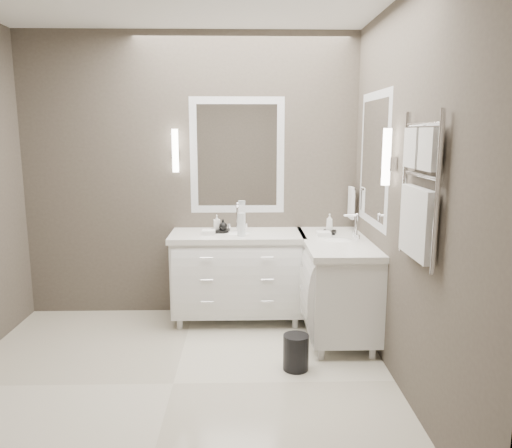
{
  "coord_description": "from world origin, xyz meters",
  "views": [
    {
      "loc": [
        0.51,
        -3.31,
        1.78
      ],
      "look_at": [
        0.61,
        0.7,
        1.03
      ],
      "focal_mm": 35.0,
      "sensor_mm": 36.0,
      "label": 1
    }
  ],
  "objects_px": {
    "towel_ladder": "(419,197)",
    "waste_bin": "(296,352)",
    "vanity_back": "(238,271)",
    "vanity_right": "(336,280)"
  },
  "relations": [
    {
      "from": "vanity_back",
      "to": "waste_bin",
      "type": "distance_m",
      "value": 1.17
    },
    {
      "from": "vanity_back",
      "to": "vanity_right",
      "type": "relative_size",
      "value": 1.0
    },
    {
      "from": "vanity_right",
      "to": "vanity_back",
      "type": "bearing_deg",
      "value": 159.62
    },
    {
      "from": "vanity_right",
      "to": "waste_bin",
      "type": "height_order",
      "value": "vanity_right"
    },
    {
      "from": "towel_ladder",
      "to": "waste_bin",
      "type": "relative_size",
      "value": 3.31
    },
    {
      "from": "towel_ladder",
      "to": "waste_bin",
      "type": "xyz_separation_m",
      "value": [
        -0.65,
        0.6,
        -1.26
      ]
    },
    {
      "from": "vanity_right",
      "to": "towel_ladder",
      "type": "distance_m",
      "value": 1.6
    },
    {
      "from": "vanity_back",
      "to": "towel_ladder",
      "type": "xyz_separation_m",
      "value": [
        1.1,
        -1.63,
        0.91
      ]
    },
    {
      "from": "vanity_back",
      "to": "vanity_right",
      "type": "bearing_deg",
      "value": -20.38
    },
    {
      "from": "towel_ladder",
      "to": "waste_bin",
      "type": "distance_m",
      "value": 1.54
    }
  ]
}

